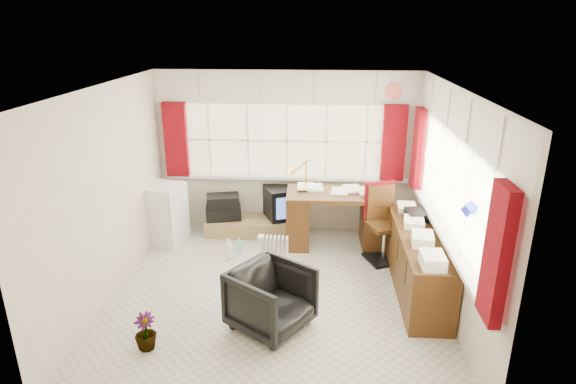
# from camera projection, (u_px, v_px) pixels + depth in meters

# --- Properties ---
(ground) EXTENTS (4.00, 4.00, 0.00)m
(ground) POSITION_uv_depth(u_px,v_px,m) (276.00, 292.00, 5.96)
(ground) COLOR beige
(ground) RESTS_ON ground
(room_walls) EXTENTS (4.00, 4.00, 4.00)m
(room_walls) POSITION_uv_depth(u_px,v_px,m) (275.00, 177.00, 5.45)
(room_walls) COLOR beige
(room_walls) RESTS_ON ground
(window_back) EXTENTS (3.70, 0.12, 3.60)m
(window_back) POSITION_uv_depth(u_px,v_px,m) (287.00, 173.00, 7.47)
(window_back) COLOR beige
(window_back) RESTS_ON room_walls
(window_right) EXTENTS (0.12, 3.70, 3.60)m
(window_right) POSITION_uv_depth(u_px,v_px,m) (444.00, 227.00, 5.52)
(window_right) COLOR beige
(window_right) RESTS_ON room_walls
(curtains) EXTENTS (3.83, 3.83, 1.15)m
(curtains) POSITION_uv_depth(u_px,v_px,m) (352.00, 160.00, 6.28)
(curtains) COLOR maroon
(curtains) RESTS_ON room_walls
(overhead_cabinets) EXTENTS (3.98, 3.98, 0.48)m
(overhead_cabinets) POSITION_uv_depth(u_px,v_px,m) (359.00, 99.00, 6.06)
(overhead_cabinets) COLOR silver
(overhead_cabinets) RESTS_ON room_walls
(desk) EXTENTS (1.46, 0.75, 0.87)m
(desk) POSITION_uv_depth(u_px,v_px,m) (336.00, 216.00, 7.08)
(desk) COLOR #522F13
(desk) RESTS_ON ground
(desk_lamp) EXTENTS (0.19, 0.18, 0.46)m
(desk_lamp) POSITION_uv_depth(u_px,v_px,m) (306.00, 168.00, 7.02)
(desk_lamp) COLOR #EA9F09
(desk_lamp) RESTS_ON desk
(task_chair) EXTENTS (0.59, 0.61, 1.09)m
(task_chair) POSITION_uv_depth(u_px,v_px,m) (382.00, 219.00, 6.67)
(task_chair) COLOR black
(task_chair) RESTS_ON ground
(office_chair) EXTENTS (1.06, 1.06, 0.70)m
(office_chair) POSITION_uv_depth(u_px,v_px,m) (271.00, 299.00, 5.18)
(office_chair) COLOR black
(office_chair) RESTS_ON ground
(radiator) EXTENTS (0.36, 0.16, 0.53)m
(radiator) POSITION_uv_depth(u_px,v_px,m) (275.00, 258.00, 6.35)
(radiator) COLOR white
(radiator) RESTS_ON ground
(credenza) EXTENTS (0.50, 2.00, 0.85)m
(credenza) POSITION_uv_depth(u_px,v_px,m) (417.00, 261.00, 5.90)
(credenza) COLOR #522F13
(credenza) RESTS_ON ground
(file_tray) EXTENTS (0.28, 0.34, 0.11)m
(file_tray) POSITION_uv_depth(u_px,v_px,m) (416.00, 215.00, 6.23)
(file_tray) COLOR black
(file_tray) RESTS_ON credenza
(tv_bench) EXTENTS (1.40, 0.50, 0.25)m
(tv_bench) POSITION_uv_depth(u_px,v_px,m) (251.00, 226.00, 7.57)
(tv_bench) COLOR #A18550
(tv_bench) RESTS_ON ground
(crt_tv) EXTENTS (0.69, 0.67, 0.49)m
(crt_tv) POSITION_uv_depth(u_px,v_px,m) (284.00, 202.00, 7.53)
(crt_tv) COLOR black
(crt_tv) RESTS_ON tv_bench
(hifi_stack) EXTENTS (0.60, 0.45, 0.39)m
(hifi_stack) POSITION_uv_depth(u_px,v_px,m) (223.00, 207.00, 7.48)
(hifi_stack) COLOR black
(hifi_stack) RESTS_ON tv_bench
(mini_fridge) EXTENTS (0.63, 0.64, 0.89)m
(mini_fridge) POSITION_uv_depth(u_px,v_px,m) (165.00, 213.00, 7.22)
(mini_fridge) COLOR white
(mini_fridge) RESTS_ON ground
(spray_bottle_a) EXTENTS (0.13, 0.14, 0.30)m
(spray_bottle_a) POSITION_uv_depth(u_px,v_px,m) (229.00, 248.00, 6.78)
(spray_bottle_a) COLOR white
(spray_bottle_a) RESTS_ON ground
(spray_bottle_b) EXTENTS (0.09, 0.09, 0.20)m
(spray_bottle_b) POSITION_uv_depth(u_px,v_px,m) (240.00, 244.00, 7.02)
(spray_bottle_b) COLOR #8CD1CA
(spray_bottle_b) RESTS_ON ground
(flower_vase) EXTENTS (0.25, 0.25, 0.40)m
(flower_vase) POSITION_uv_depth(u_px,v_px,m) (145.00, 332.00, 4.88)
(flower_vase) COLOR black
(flower_vase) RESTS_ON ground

